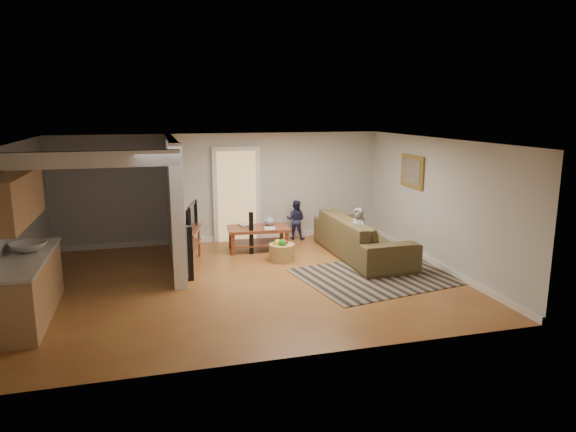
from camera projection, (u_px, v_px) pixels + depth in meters
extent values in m
plane|color=brown|center=(249.00, 281.00, 9.24)|extent=(7.50, 7.50, 0.00)
cube|color=#B6B3AE|center=(223.00, 188.00, 11.82)|extent=(7.50, 0.04, 2.50)
cube|color=#B6B3AE|center=(12.00, 226.00, 8.03)|extent=(0.04, 6.00, 2.50)
cube|color=#B6B3AE|center=(438.00, 203.00, 9.94)|extent=(0.04, 6.00, 2.50)
cube|color=white|center=(246.00, 141.00, 8.73)|extent=(7.50, 6.00, 0.04)
cube|color=#B6B3AE|center=(173.00, 202.00, 10.05)|extent=(0.15, 3.10, 2.50)
cube|color=white|center=(178.00, 218.00, 8.58)|extent=(0.22, 0.10, 2.50)
cube|color=white|center=(225.00, 238.00, 12.03)|extent=(7.50, 0.04, 0.12)
cube|color=white|center=(433.00, 262.00, 10.18)|extent=(0.04, 6.00, 0.12)
cube|color=#D8B272|center=(237.00, 196.00, 11.88)|extent=(0.90, 0.06, 2.10)
cube|color=tan|center=(28.00, 289.00, 7.52)|extent=(0.60, 2.20, 0.90)
cube|color=beige|center=(25.00, 258.00, 7.42)|extent=(0.64, 2.24, 0.05)
cube|color=tan|center=(17.00, 199.00, 7.23)|extent=(0.35, 2.00, 0.70)
imported|color=silver|center=(29.00, 251.00, 7.70)|extent=(0.54, 0.54, 0.19)
cube|color=black|center=(178.00, 176.00, 9.33)|extent=(0.03, 0.40, 0.34)
cube|color=black|center=(177.00, 172.00, 9.80)|extent=(0.03, 0.40, 0.34)
cube|color=black|center=(175.00, 169.00, 10.28)|extent=(0.03, 0.40, 0.34)
cube|color=olive|center=(412.00, 171.00, 10.77)|extent=(0.04, 0.90, 0.68)
cube|color=black|center=(381.00, 275.00, 9.54)|extent=(3.28, 2.64, 0.01)
imported|color=#4D3F26|center=(362.00, 256.00, 10.79)|extent=(1.20, 2.92, 0.85)
cube|color=maroon|center=(258.00, 229.00, 11.18)|extent=(1.36, 0.85, 0.07)
cube|color=silver|center=(258.00, 228.00, 11.18)|extent=(0.85, 0.51, 0.02)
cube|color=maroon|center=(258.00, 243.00, 11.25)|extent=(1.24, 0.74, 0.03)
cube|color=maroon|center=(233.00, 244.00, 10.83)|extent=(0.08, 0.08, 0.48)
cube|color=maroon|center=(287.00, 241.00, 11.05)|extent=(0.08, 0.08, 0.48)
cube|color=maroon|center=(231.00, 237.00, 11.41)|extent=(0.08, 0.08, 0.48)
cube|color=maroon|center=(282.00, 235.00, 11.63)|extent=(0.08, 0.08, 0.48)
imported|color=#2A359A|center=(269.00, 225.00, 11.35)|extent=(0.23, 0.23, 0.23)
cylinder|color=#16611A|center=(251.00, 223.00, 10.96)|extent=(0.07, 0.07, 0.26)
imported|color=#998C4C|center=(240.00, 226.00, 11.29)|extent=(0.27, 0.33, 0.03)
imported|color=#66594C|center=(264.00, 229.00, 10.98)|extent=(0.30, 0.36, 0.02)
cube|color=maroon|center=(188.00, 230.00, 10.16)|extent=(0.67, 1.19, 0.05)
cube|color=maroon|center=(188.00, 245.00, 10.23)|extent=(0.61, 1.09, 0.03)
cylinder|color=maroon|center=(177.00, 253.00, 9.75)|extent=(0.05, 0.05, 0.69)
cylinder|color=maroon|center=(186.00, 241.00, 10.70)|extent=(0.05, 0.05, 0.69)
cylinder|color=maroon|center=(192.00, 253.00, 9.76)|extent=(0.05, 0.05, 0.69)
cylinder|color=maroon|center=(199.00, 240.00, 10.71)|extent=(0.05, 0.05, 0.69)
imported|color=black|center=(189.00, 229.00, 10.16)|extent=(0.33, 0.91, 0.52)
cylinder|color=white|center=(189.00, 230.00, 9.73)|extent=(0.09, 0.09, 0.17)
cube|color=black|center=(190.00, 254.00, 9.18)|extent=(0.11, 0.11, 0.99)
cube|color=black|center=(251.00, 233.00, 10.89)|extent=(0.11, 0.11, 0.91)
cylinder|color=#A88C49|center=(282.00, 252.00, 10.46)|extent=(0.53, 0.53, 0.34)
sphere|color=red|center=(284.00, 243.00, 10.48)|extent=(0.16, 0.16, 0.16)
sphere|color=yellow|center=(278.00, 243.00, 10.42)|extent=(0.16, 0.16, 0.16)
sphere|color=#218722|center=(283.00, 243.00, 10.35)|extent=(0.16, 0.16, 0.16)
imported|color=gray|center=(357.00, 264.00, 10.24)|extent=(0.41, 0.49, 1.14)
imported|color=#212146|center=(296.00, 239.00, 12.21)|extent=(0.57, 0.53, 0.94)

